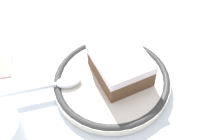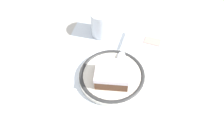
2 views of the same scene
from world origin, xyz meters
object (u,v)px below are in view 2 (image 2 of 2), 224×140
object	(u,v)px
plate	(112,76)
sugar_packet	(153,41)
cake_slice	(112,74)
spoon	(124,49)
cup	(102,25)

from	to	relation	value
plate	sugar_packet	bearing A→B (deg)	151.92
plate	cake_slice	world-z (taller)	cake_slice
spoon	plate	bearing A→B (deg)	-6.50
cake_slice	sugar_packet	world-z (taller)	cake_slice
cup	sugar_packet	world-z (taller)	cup
cup	plate	bearing A→B (deg)	25.01
plate	cake_slice	distance (m)	0.03
cake_slice	plate	bearing A→B (deg)	-163.10
cake_slice	spoon	size ratio (longest dim) A/B	0.72
cup	cake_slice	bearing A→B (deg)	24.37
plate	spoon	xyz separation A→B (m)	(-0.09, 0.01, 0.01)
plate	sugar_packet	xyz separation A→B (m)	(-0.16, 0.09, -0.01)
cup	sugar_packet	distance (m)	0.16
cake_slice	cup	xyz separation A→B (m)	(-0.17, -0.08, 0.00)
cake_slice	sugar_packet	size ratio (longest dim) A/B	1.90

